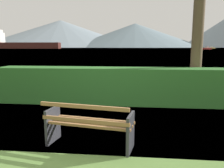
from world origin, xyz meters
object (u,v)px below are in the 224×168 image
(cargo_ship_large, at_px, (15,43))
(sailboat_mid, at_px, (207,48))
(park_bench, at_px, (89,125))
(tender_far, at_px, (212,48))

(cargo_ship_large, relative_size, sailboat_mid, 9.91)
(park_bench, bearing_deg, sailboat_mid, 72.60)
(park_bench, distance_m, cargo_ship_large, 236.33)
(cargo_ship_large, bearing_deg, sailboat_mid, -16.16)
(cargo_ship_large, distance_m, tender_far, 191.49)
(sailboat_mid, bearing_deg, tender_far, 69.67)
(sailboat_mid, xyz_separation_m, tender_far, (25.58, 69.04, -0.01))
(park_bench, height_order, cargo_ship_large, cargo_ship_large)
(sailboat_mid, relative_size, tender_far, 1.02)
(tender_far, bearing_deg, sailboat_mid, -110.33)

